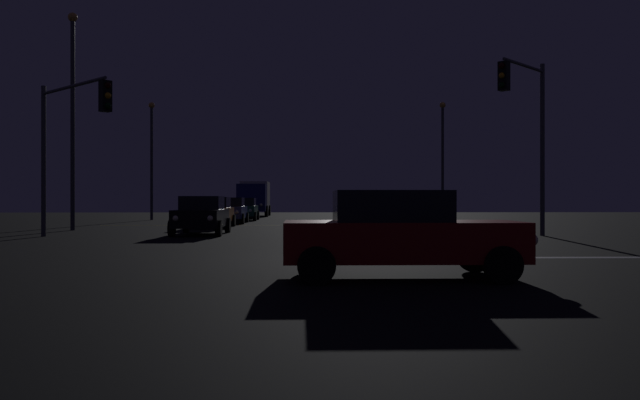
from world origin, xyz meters
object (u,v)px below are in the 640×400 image
Objects in this scene: box_truck at (254,197)px; sedan_red_crossing at (399,233)px; sedan_blue at (230,210)px; traffic_signal_nw at (69,127)px; streetlamp_left_far at (152,152)px; sedan_black at (202,215)px; streetlamp_left_near at (73,106)px; sedan_white at (245,208)px; sedan_orange at (213,212)px; streetlamp_right_far at (443,151)px; traffic_signal_ne at (528,116)px; sedan_green at (243,209)px.

box_truck is 46.74m from sedan_red_crossing.
sedan_blue and sedan_red_crossing have the same top height.
traffic_signal_nw is 0.69× the size of streetlamp_left_far.
sedan_black is 0.52× the size of box_truck.
streetlamp_left_near reaches higher than sedan_red_crossing.
sedan_black is 1.00× the size of sedan_white.
streetlamp_left_far is at bearing 95.54° from traffic_signal_nw.
sedan_blue is at bearing 75.46° from traffic_signal_nw.
sedan_black is 6.73m from sedan_orange.
sedan_blue is at bearing 91.15° from sedan_black.
sedan_red_crossing is (6.15, -39.29, 0.00)m from sedan_white.
sedan_red_crossing is 16.29m from traffic_signal_nw.
streetlamp_left_far is (-6.57, 19.84, 4.08)m from sedan_black.
box_truck is 13.49m from streetlamp_left_far.
sedan_blue is at bearing -154.79° from streetlamp_right_far.
sedan_blue is 16.64m from streetlamp_right_far.
streetlamp_left_near is (-19.27, 6.12, 1.18)m from traffic_signal_ne.
sedan_blue is at bearing -93.05° from sedan_green.
sedan_black is 0.74× the size of traffic_signal_nw.
streetlamp_left_far is at bearing 114.95° from sedan_orange.
traffic_signal_nw is at bearing -98.53° from sedan_white.
streetlamp_left_near is at bearing 149.68° from sedan_black.
sedan_red_crossing is (6.30, -21.84, 0.00)m from sedan_orange.
sedan_black is 24.82m from streetlamp_right_far.
streetlamp_left_near reaches higher than sedan_black.
traffic_signal_nw is 0.68× the size of streetlamp_right_far.
sedan_green is 1.00× the size of sedan_red_crossing.
sedan_white is (0.15, 17.45, 0.00)m from sedan_orange.
sedan_blue is at bearing 102.24° from sedan_red_crossing.
sedan_orange is at bearing 93.94° from sedan_black.
sedan_white is at bearing 98.90° from sedan_red_crossing.
sedan_orange is at bearing 145.67° from traffic_signal_ne.
sedan_green is 24.90m from traffic_signal_ne.
box_truck reaches higher than sedan_white.
streetlamp_right_far reaches higher than sedan_orange.
sedan_black is at bearing -125.82° from streetlamp_right_far.
sedan_green is at bearing 66.17° from streetlamp_left_near.
sedan_red_crossing is 0.52× the size of streetlamp_left_far.
traffic_signal_nw reaches higher than sedan_blue.
sedan_black is 1.00× the size of sedan_red_crossing.
sedan_blue is at bearing -89.72° from sedan_white.
sedan_blue is 28.76m from sedan_red_crossing.
sedan_white is 0.64× the size of traffic_signal_ne.
streetlamp_right_far is at bearing 0.00° from streetlamp_left_far.
sedan_orange is 22.73m from sedan_red_crossing.
traffic_signal_ne is at bearing -69.14° from box_truck.
streetlamp_left_near is at bearing -113.83° from sedan_green.
traffic_signal_ne is at bearing -17.61° from streetlamp_left_near.
sedan_white is at bearing 90.75° from sedan_black.
sedan_blue is 0.52× the size of box_truck.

